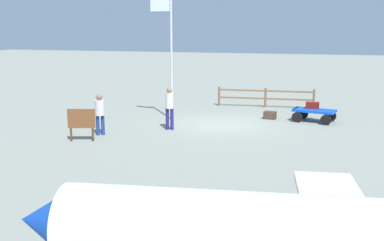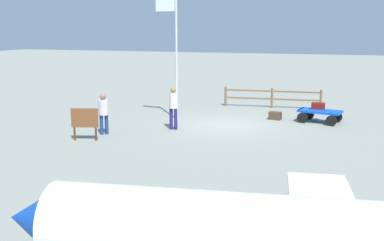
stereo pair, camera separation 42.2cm
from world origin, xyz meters
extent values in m
plane|color=gray|center=(0.00, 0.00, 0.00)|extent=(120.00, 120.00, 0.00)
cube|color=blue|center=(-3.76, -1.93, 0.51)|extent=(1.97, 1.28, 0.10)
cube|color=blue|center=(-2.92, -2.10, 0.51)|extent=(0.26, 0.88, 0.10)
cylinder|color=black|center=(-3.04, -1.58, 0.23)|extent=(0.47, 0.21, 0.46)
cylinder|color=black|center=(-3.23, -2.53, 0.23)|extent=(0.47, 0.21, 0.46)
cylinder|color=black|center=(-4.28, -1.32, 0.23)|extent=(0.47, 0.21, 0.46)
cylinder|color=black|center=(-4.48, -2.27, 0.23)|extent=(0.47, 0.21, 0.46)
cube|color=maroon|center=(-3.65, -2.23, 0.70)|extent=(0.61, 0.37, 0.28)
cube|color=#453425|center=(-1.77, -1.95, 0.18)|extent=(0.59, 0.43, 0.36)
cylinder|color=navy|center=(1.76, 1.58, 0.45)|extent=(0.14, 0.14, 0.90)
cylinder|color=navy|center=(1.96, 1.60, 0.45)|extent=(0.14, 0.14, 0.90)
cylinder|color=silver|center=(1.86, 1.59, 1.22)|extent=(0.35, 0.35, 0.64)
sphere|color=olive|center=(1.86, 1.59, 1.65)|extent=(0.23, 0.23, 0.23)
cylinder|color=navy|center=(4.04, 3.28, 0.39)|extent=(0.14, 0.14, 0.79)
cylinder|color=navy|center=(4.20, 3.40, 0.39)|extent=(0.14, 0.14, 0.79)
cylinder|color=silver|center=(4.12, 3.34, 1.09)|extent=(0.53, 0.53, 0.60)
sphere|color=#946350|center=(4.12, 3.34, 1.51)|extent=(0.24, 0.24, 0.24)
cylinder|color=white|center=(-4.89, 12.28, 1.08)|extent=(8.68, 2.65, 1.27)
cone|color=#1241AC|center=(-0.36, 13.03, 1.08)|extent=(1.07, 1.28, 1.15)
cube|color=white|center=(-4.89, 12.28, 1.20)|extent=(1.95, 5.39, 0.12)
cylinder|color=silver|center=(2.54, -0.50, 2.77)|extent=(0.10, 0.10, 5.53)
cube|color=white|center=(3.07, -0.50, 5.16)|extent=(0.96, 0.16, 0.55)
cylinder|color=#4C3319|center=(3.88, 4.34, 0.25)|extent=(0.08, 0.08, 0.50)
cylinder|color=#4C3319|center=(4.65, 4.58, 0.25)|extent=(0.08, 0.08, 0.50)
cube|color=brown|center=(4.26, 4.46, 0.86)|extent=(0.98, 0.36, 0.71)
cylinder|color=brown|center=(-3.55, -5.33, 0.52)|extent=(0.12, 0.12, 1.04)
cylinder|color=brown|center=(-1.07, -5.10, 0.52)|extent=(0.12, 0.12, 1.04)
cylinder|color=brown|center=(1.41, -4.87, 0.52)|extent=(0.12, 0.12, 1.04)
cube|color=brown|center=(-1.07, -5.10, 0.88)|extent=(4.97, 0.54, 0.08)
cube|color=brown|center=(-1.07, -5.10, 0.47)|extent=(4.97, 0.54, 0.08)
camera|label=1|loc=(-4.63, 18.76, 4.08)|focal=42.29mm
camera|label=2|loc=(-5.03, 18.62, 4.08)|focal=42.29mm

